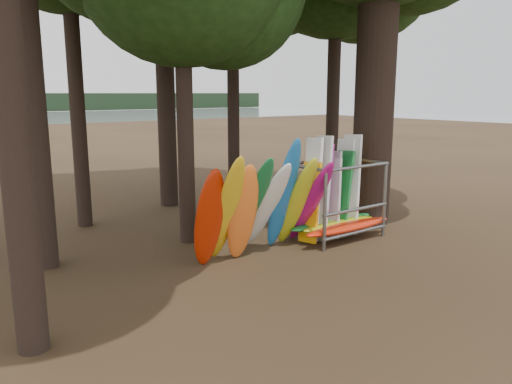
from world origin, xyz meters
TOP-DOWN VIEW (x-y plane):
  - ground at (0.00, 0.00)m, footprint 120.00×120.00m
  - kayak_row at (-0.67, 0.45)m, footprint 3.81×2.10m
  - storage_rack at (1.95, 0.54)m, footprint 3.16×1.55m

SIDE VIEW (x-z plane):
  - ground at x=0.00m, z-range 0.00..0.00m
  - storage_rack at x=1.95m, z-range -0.45..2.47m
  - kayak_row at x=-0.67m, z-range -0.28..2.82m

